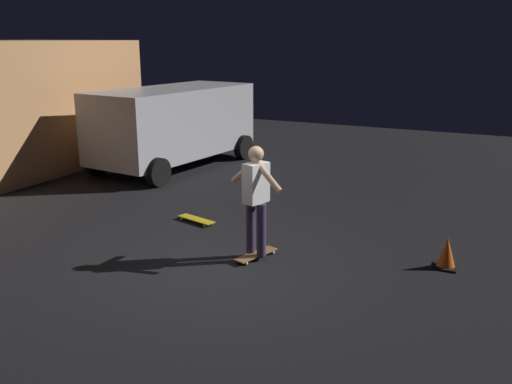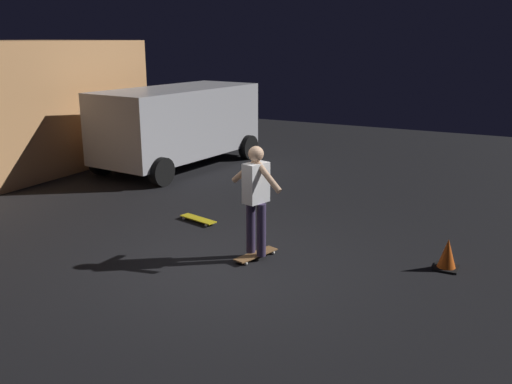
# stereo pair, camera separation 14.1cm
# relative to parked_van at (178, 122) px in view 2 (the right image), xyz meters

# --- Properties ---
(ground_plane) EXTENTS (28.00, 28.00, 0.00)m
(ground_plane) POSITION_rel_parked_van_xyz_m (-5.23, -4.35, -1.16)
(ground_plane) COLOR black
(parked_van) EXTENTS (4.78, 2.63, 2.03)m
(parked_van) POSITION_rel_parked_van_xyz_m (0.00, 0.00, 0.00)
(parked_van) COLOR #B2B2B7
(parked_van) RESTS_ON ground_plane
(skateboard_ridden) EXTENTS (0.80, 0.42, 0.07)m
(skateboard_ridden) POSITION_rel_parked_van_xyz_m (-4.70, -4.66, -1.11)
(skateboard_ridden) COLOR olive
(skateboard_ridden) RESTS_ON ground_plane
(skateboard_spare) EXTENTS (0.39, 0.81, 0.07)m
(skateboard_spare) POSITION_rel_parked_van_xyz_m (-3.65, -2.93, -1.11)
(skateboard_spare) COLOR gold
(skateboard_spare) RESTS_ON ground_plane
(skater) EXTENTS (0.43, 0.97, 1.67)m
(skater) POSITION_rel_parked_van_xyz_m (-4.70, -4.66, -0.12)
(skater) COLOR #382D4C
(skater) RESTS_ON skateboard_ridden
(traffic_cone) EXTENTS (0.34, 0.34, 0.46)m
(traffic_cone) POSITION_rel_parked_van_xyz_m (-3.79, -7.31, -0.95)
(traffic_cone) COLOR black
(traffic_cone) RESTS_ON ground_plane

